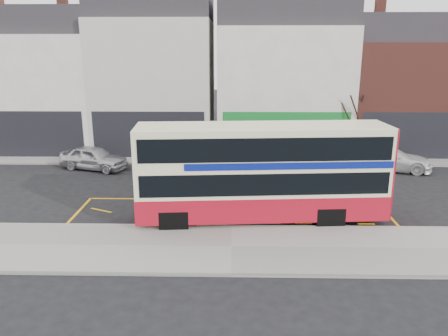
{
  "coord_description": "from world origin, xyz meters",
  "views": [
    {
      "loc": [
        0.03,
        -17.05,
        7.27
      ],
      "look_at": [
        -0.36,
        2.0,
        1.94
      ],
      "focal_mm": 35.0,
      "sensor_mm": 36.0,
      "label": 1
    }
  ],
  "objects_px": {
    "double_decker_bus": "(263,172)",
    "car_white": "(388,158)",
    "street_tree_right": "(350,102)",
    "car_silver": "(94,158)",
    "bus_stop_post": "(196,180)",
    "car_grey": "(178,159)"
  },
  "relations": [
    {
      "from": "car_grey",
      "to": "car_white",
      "type": "xyz_separation_m",
      "value": [
        12.7,
        0.43,
        0.04
      ]
    },
    {
      "from": "double_decker_bus",
      "to": "car_white",
      "type": "relative_size",
      "value": 2.1
    },
    {
      "from": "double_decker_bus",
      "to": "bus_stop_post",
      "type": "xyz_separation_m",
      "value": [
        -2.72,
        -1.0,
        -0.06
      ]
    },
    {
      "from": "bus_stop_post",
      "to": "double_decker_bus",
      "type": "bearing_deg",
      "value": 27.72
    },
    {
      "from": "car_silver",
      "to": "street_tree_right",
      "type": "bearing_deg",
      "value": -61.79
    },
    {
      "from": "street_tree_right",
      "to": "car_silver",
      "type": "bearing_deg",
      "value": -169.84
    },
    {
      "from": "double_decker_bus",
      "to": "car_grey",
      "type": "bearing_deg",
      "value": 115.96
    },
    {
      "from": "double_decker_bus",
      "to": "street_tree_right",
      "type": "distance_m",
      "value": 12.63
    },
    {
      "from": "bus_stop_post",
      "to": "car_grey",
      "type": "relative_size",
      "value": 0.79
    },
    {
      "from": "double_decker_bus",
      "to": "car_silver",
      "type": "bearing_deg",
      "value": 136.46
    },
    {
      "from": "double_decker_bus",
      "to": "street_tree_right",
      "type": "xyz_separation_m",
      "value": [
        6.3,
        10.83,
        1.6
      ]
    },
    {
      "from": "street_tree_right",
      "to": "car_grey",
      "type": "bearing_deg",
      "value": -164.29
    },
    {
      "from": "bus_stop_post",
      "to": "car_silver",
      "type": "height_order",
      "value": "bus_stop_post"
    },
    {
      "from": "double_decker_bus",
      "to": "bus_stop_post",
      "type": "height_order",
      "value": "double_decker_bus"
    },
    {
      "from": "car_white",
      "to": "street_tree_right",
      "type": "xyz_separation_m",
      "value": [
        -1.86,
        2.62,
        3.06
      ]
    },
    {
      "from": "double_decker_bus",
      "to": "car_silver",
      "type": "distance_m",
      "value": 12.66
    },
    {
      "from": "car_grey",
      "to": "street_tree_right",
      "type": "height_order",
      "value": "street_tree_right"
    },
    {
      "from": "car_silver",
      "to": "car_white",
      "type": "distance_m",
      "value": 17.9
    },
    {
      "from": "bus_stop_post",
      "to": "car_grey",
      "type": "distance_m",
      "value": 9.08
    },
    {
      "from": "double_decker_bus",
      "to": "car_white",
      "type": "distance_m",
      "value": 11.66
    },
    {
      "from": "double_decker_bus",
      "to": "car_white",
      "type": "bearing_deg",
      "value": 40.85
    },
    {
      "from": "double_decker_bus",
      "to": "street_tree_right",
      "type": "bearing_deg",
      "value": 55.49
    }
  ]
}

